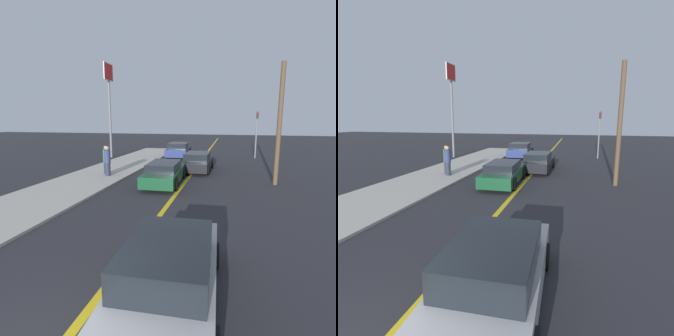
% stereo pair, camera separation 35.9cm
% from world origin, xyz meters
% --- Properties ---
extents(road_center_line, '(0.20, 60.00, 0.01)m').
position_xyz_m(road_center_line, '(0.00, 18.00, 0.00)').
color(road_center_line, gold).
rests_on(road_center_line, ground_plane).
extents(sidewalk_left, '(3.88, 27.62, 0.11)m').
position_xyz_m(sidewalk_left, '(-5.57, 13.81, 0.05)').
color(sidewalk_left, '#ADA89E').
rests_on(sidewalk_left, ground_plane).
extents(car_near_right_lane, '(2.02, 4.33, 1.33)m').
position_xyz_m(car_near_right_lane, '(1.42, 2.00, 0.64)').
color(car_near_right_lane, '#9E9EA3').
rests_on(car_near_right_lane, ground_plane).
extents(car_ahead_center, '(2.01, 4.72, 1.23)m').
position_xyz_m(car_ahead_center, '(-1.04, 11.28, 0.61)').
color(car_ahead_center, '#144728').
rests_on(car_ahead_center, ground_plane).
extents(car_far_distant, '(1.95, 4.47, 1.26)m').
position_xyz_m(car_far_distant, '(0.25, 15.48, 0.62)').
color(car_far_distant, black).
rests_on(car_far_distant, ground_plane).
extents(car_parked_left_lot, '(2.15, 4.18, 1.36)m').
position_xyz_m(car_parked_left_lot, '(-2.32, 21.61, 0.66)').
color(car_parked_left_lot, navy).
rests_on(car_parked_left_lot, ground_plane).
extents(pedestrian_near_curb, '(0.38, 0.38, 1.81)m').
position_xyz_m(pedestrian_near_curb, '(-4.81, 11.97, 1.01)').
color(pedestrian_near_curb, '#282D3D').
rests_on(pedestrian_near_curb, sidewalk_left).
extents(pedestrian_mid_group, '(0.35, 0.35, 1.79)m').
position_xyz_m(pedestrian_mid_group, '(-5.15, 12.44, 1.00)').
color(pedestrian_mid_group, '#282D3D').
rests_on(pedestrian_mid_group, sidewalk_left).
extents(traffic_light, '(0.18, 0.40, 4.17)m').
position_xyz_m(traffic_light, '(4.63, 22.50, 2.55)').
color(traffic_light, slate).
rests_on(traffic_light, ground_plane).
extents(roadside_sign, '(0.20, 1.68, 8.37)m').
position_xyz_m(roadside_sign, '(-8.37, 19.91, 6.07)').
color(roadside_sign, slate).
rests_on(roadside_sign, ground_plane).
extents(utility_pole, '(0.24, 0.24, 6.39)m').
position_xyz_m(utility_pole, '(4.87, 12.41, 3.19)').
color(utility_pole, brown).
rests_on(utility_pole, ground_plane).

